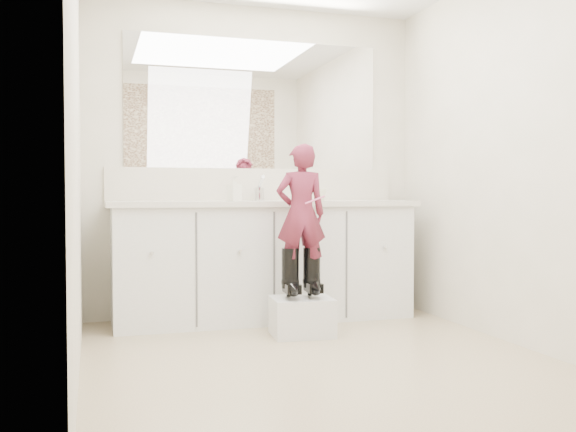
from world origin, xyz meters
name	(u,v)px	position (x,y,z in m)	size (l,w,h in m)	color
floor	(320,360)	(0.00, 0.00, 0.00)	(3.00, 3.00, 0.00)	#947D61
wall_back	(255,161)	(0.00, 1.50, 1.20)	(2.60, 2.60, 0.00)	beige
wall_front	(473,118)	(0.00, -1.50, 1.20)	(2.60, 2.60, 0.00)	beige
wall_left	(76,142)	(-1.30, 0.00, 1.20)	(3.00, 3.00, 0.00)	beige
wall_right	(517,152)	(1.30, 0.00, 1.20)	(3.00, 3.00, 0.00)	beige
vanity_cabinet	(264,263)	(0.00, 1.23, 0.42)	(2.20, 0.55, 0.85)	silver
countertop	(265,204)	(0.00, 1.21, 0.87)	(2.28, 0.58, 0.04)	beige
backsplash	(255,185)	(0.00, 1.49, 1.02)	(2.28, 0.03, 0.25)	beige
mirror	(255,104)	(0.00, 1.49, 1.64)	(2.00, 0.02, 1.00)	white
faucet	(259,194)	(0.00, 1.38, 0.94)	(0.08, 0.08, 0.10)	silver
cup	(320,195)	(0.44, 1.23, 0.94)	(0.10, 0.10, 0.09)	beige
soap_bottle	(234,189)	(-0.23, 1.22, 0.98)	(0.08, 0.08, 0.18)	silver
step_stool	(302,317)	(0.10, 0.63, 0.13)	(0.40, 0.33, 0.25)	silver
boot_left	(290,273)	(0.03, 0.65, 0.42)	(0.12, 0.22, 0.33)	black
boot_right	(312,272)	(0.18, 0.65, 0.42)	(0.12, 0.22, 0.33)	black
toddler	(301,213)	(0.10, 0.65, 0.81)	(0.34, 0.22, 0.92)	#A83355
toothbrush	(315,200)	(0.17, 0.57, 0.90)	(0.01, 0.01, 0.14)	#E3588C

